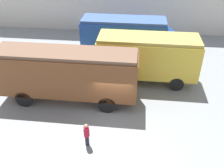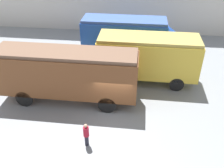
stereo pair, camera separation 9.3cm
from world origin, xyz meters
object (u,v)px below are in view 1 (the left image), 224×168
at_px(passenger_coach_vintage, 147,56).
at_px(passenger_coach_wooden, 67,72).
at_px(streamlined_locomotive, 131,36).
at_px(visitor_person, 87,134).

relative_size(passenger_coach_vintage, passenger_coach_wooden, 0.80).
bearing_deg(passenger_coach_vintage, streamlined_locomotive, 112.13).
bearing_deg(passenger_coach_wooden, streamlined_locomotive, 60.30).
bearing_deg(passenger_coach_vintage, passenger_coach_wooden, -148.63).
distance_m(streamlined_locomotive, visitor_person, 11.80).
height_order(passenger_coach_vintage, passenger_coach_wooden, passenger_coach_wooden).
xyz_separation_m(streamlined_locomotive, passenger_coach_wooden, (-4.13, -7.23, 0.03)).
relative_size(streamlined_locomotive, passenger_coach_wooden, 0.95).
xyz_separation_m(passenger_coach_wooden, visitor_person, (2.22, -4.32, -1.51)).
height_order(streamlined_locomotive, passenger_coach_wooden, passenger_coach_wooden).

